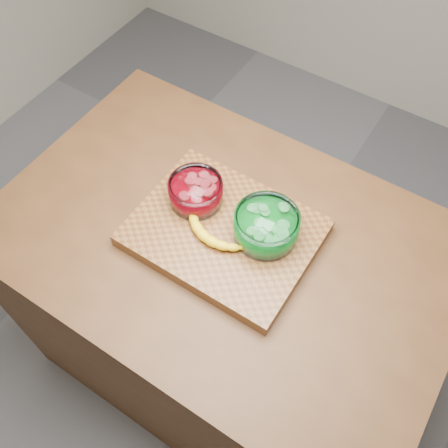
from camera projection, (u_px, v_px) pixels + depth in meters
The scene contains 6 objects.
ground at pixel (224, 355), 2.03m from camera, with size 3.50×3.50×0.00m, color #5D5D62.
counter at pixel (224, 309), 1.66m from camera, with size 1.20×0.80×0.90m, color #4D2E17.
cutting_board at pixel (224, 233), 1.27m from camera, with size 0.45×0.35×0.04m, color brown.
bowl_red at pixel (196, 192), 1.28m from camera, with size 0.14×0.14×0.07m.
bowl_green at pixel (266, 226), 1.21m from camera, with size 0.16×0.16×0.07m.
banana at pixel (215, 228), 1.23m from camera, with size 0.23×0.13×0.03m, color yellow, non-canonical shape.
Camera 1 is at (0.37, -0.58, 1.98)m, focal length 40.00 mm.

